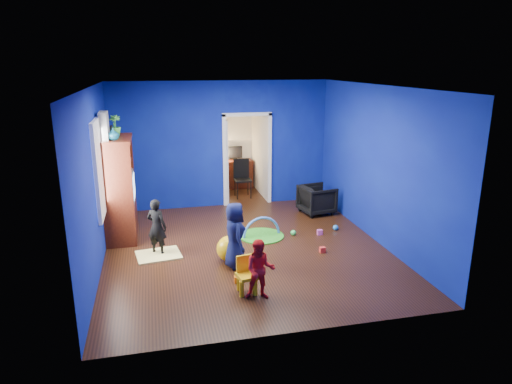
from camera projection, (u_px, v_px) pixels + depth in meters
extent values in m
cube|color=black|center=(246.00, 249.00, 8.32)|extent=(5.00, 5.50, 0.01)
cube|color=white|center=(245.00, 87.00, 7.53)|extent=(5.00, 5.50, 0.01)
cube|color=navy|center=(222.00, 145.00, 10.50)|extent=(5.00, 0.02, 2.90)
cube|color=navy|center=(293.00, 225.00, 5.35)|extent=(5.00, 0.02, 2.90)
cube|color=navy|center=(95.00, 180.00, 7.39)|extent=(0.02, 5.50, 2.90)
cube|color=navy|center=(377.00, 165.00, 8.47)|extent=(0.02, 5.50, 2.90)
imported|color=black|center=(317.00, 199.00, 10.23)|extent=(0.82, 0.80, 0.64)
imported|color=black|center=(157.00, 227.00, 7.99)|extent=(0.44, 0.40, 1.01)
imported|color=#10113C|center=(235.00, 235.00, 7.47)|extent=(0.41, 0.58, 1.11)
imported|color=red|center=(260.00, 270.00, 6.48)|extent=(0.50, 0.42, 0.89)
imported|color=#0C5460|center=(113.00, 134.00, 8.04)|extent=(0.27, 0.27, 0.21)
imported|color=green|center=(115.00, 125.00, 8.50)|extent=(0.22, 0.22, 0.38)
cube|color=#40160A|center=(119.00, 189.00, 8.62)|extent=(0.58, 1.14, 1.96)
cube|color=silver|center=(121.00, 187.00, 8.62)|extent=(0.46, 0.70, 0.54)
cube|color=#F2E07A|center=(159.00, 255.00, 8.03)|extent=(0.83, 0.70, 0.03)
sphere|color=yellow|center=(229.00, 249.00, 7.78)|extent=(0.44, 0.44, 0.44)
cube|color=yellow|center=(247.00, 277.00, 6.69)|extent=(0.33, 0.33, 0.50)
cylinder|color=green|center=(262.00, 236.00, 8.93)|extent=(0.87, 0.87, 0.02)
torus|color=#3F8CD8|center=(262.00, 235.00, 8.93)|extent=(0.78, 0.16, 0.78)
cube|color=white|center=(98.00, 169.00, 7.69)|extent=(0.03, 0.95, 1.55)
cube|color=slate|center=(109.00, 178.00, 8.31)|extent=(0.14, 0.42, 2.40)
cube|color=white|center=(247.00, 161.00, 10.74)|extent=(1.16, 0.10, 2.10)
cube|color=#3D140A|center=(236.00, 174.00, 12.34)|extent=(0.88, 0.44, 0.75)
cube|color=black|center=(235.00, 152.00, 12.30)|extent=(0.40, 0.05, 0.32)
sphere|color=#FFD88C|center=(225.00, 154.00, 12.19)|extent=(0.14, 0.14, 0.14)
cube|color=black|center=(243.00, 179.00, 11.42)|extent=(0.40, 0.40, 0.92)
cube|color=white|center=(234.00, 112.00, 12.00)|extent=(0.88, 0.24, 0.04)
cube|color=red|center=(322.00, 250.00, 8.17)|extent=(0.10, 0.08, 0.10)
sphere|color=#2684D8|center=(336.00, 227.00, 9.26)|extent=(0.11, 0.11, 0.11)
cube|color=orange|center=(238.00, 279.00, 7.06)|extent=(0.10, 0.08, 0.10)
sphere|color=green|center=(293.00, 233.00, 8.98)|extent=(0.11, 0.11, 0.11)
cube|color=#D14EA5|center=(320.00, 232.00, 9.01)|extent=(0.10, 0.08, 0.10)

